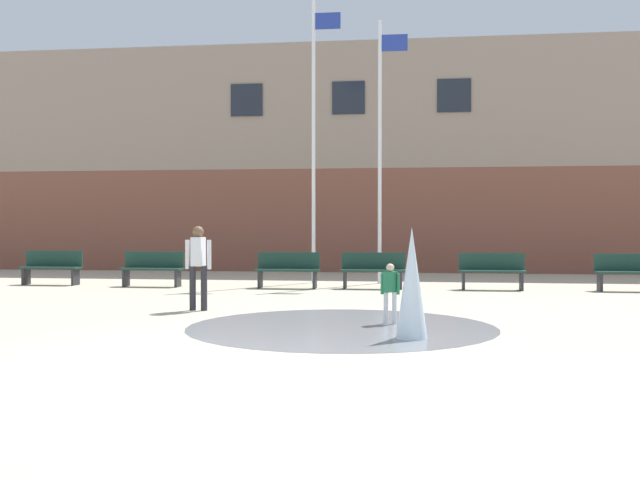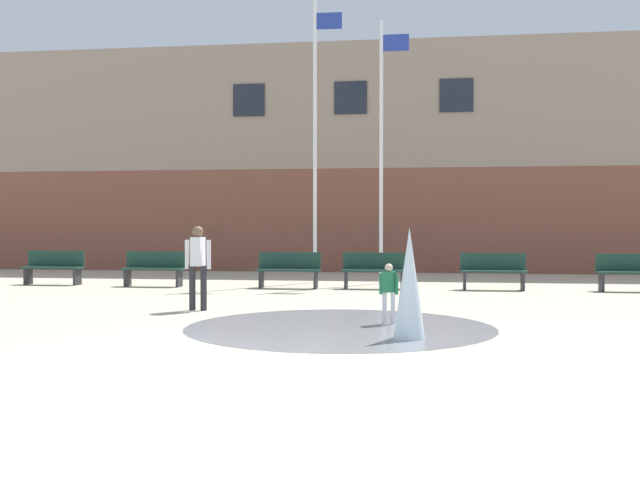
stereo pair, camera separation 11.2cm
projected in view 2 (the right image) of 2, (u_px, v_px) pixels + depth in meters
The scene contains 13 objects.
ground_plane at pixel (205, 367), 8.48m from camera, with size 100.00×100.00×0.00m, color #BCB299.
library_building at pixel (358, 164), 28.14m from camera, with size 36.00×6.05×7.81m.
splash_fountain at pixel (382, 300), 11.02m from camera, with size 4.89×4.89×1.58m.
park_bench_far_left at pixel (54, 267), 20.09m from camera, with size 1.60×0.44×0.91m.
park_bench_left_of_flagpoles at pixel (154, 268), 19.49m from camera, with size 1.60×0.44×0.91m.
park_bench_under_left_flagpole at pixel (289, 269), 18.97m from camera, with size 1.60×0.44×0.91m.
park_bench_under_right_flagpole at pixel (374, 270), 18.80m from camera, with size 1.60×0.44×0.91m.
park_bench_near_trashcan at pixel (493, 271), 18.45m from camera, with size 1.60×0.44×0.91m.
park_bench_far_right at pixel (631, 272), 18.01m from camera, with size 1.60×0.44×0.91m.
adult_watching at pixel (198, 261), 14.05m from camera, with size 0.50×0.34×1.59m.
child_running at pixel (389, 289), 12.13m from camera, with size 0.31×0.24×0.99m.
flagpole_left at pixel (316, 132), 20.64m from camera, with size 0.80×0.10×7.84m.
flagpole_right at pixel (382, 143), 20.40m from camera, with size 0.80×0.10×7.18m.
Camera 2 is at (2.46, -8.18, 1.62)m, focal length 42.00 mm.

